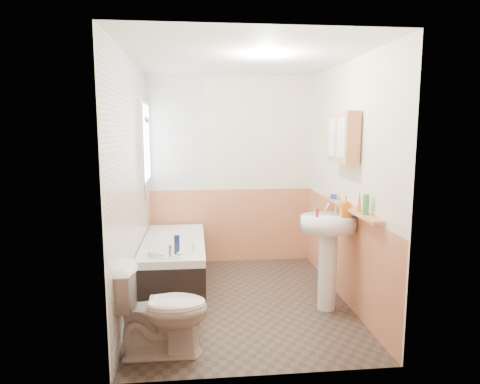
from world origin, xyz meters
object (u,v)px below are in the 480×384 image
pine_shelf (348,207)px  bathtub (174,262)px  sink (328,243)px  medicine_cabinet (343,137)px  toilet (161,310)px

pine_shelf → bathtub: bearing=155.9°
sink → pine_shelf: 0.41m
bathtub → medicine_cabinet: (1.74, -0.65, 1.44)m
bathtub → sink: sink is taller
toilet → sink: 1.78m
sink → medicine_cabinet: medicine_cabinet is taller
bathtub → medicine_cabinet: bearing=-20.4°
sink → medicine_cabinet: bearing=42.2°
toilet → pine_shelf: 2.06m
bathtub → pine_shelf: pine_shelf is taller
sink → bathtub: bearing=151.7°
toilet → pine_shelf: bearing=-67.4°
sink → pine_shelf: bearing=4.7°
bathtub → sink: bearing=-27.3°
pine_shelf → medicine_cabinet: (-0.03, 0.14, 0.69)m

